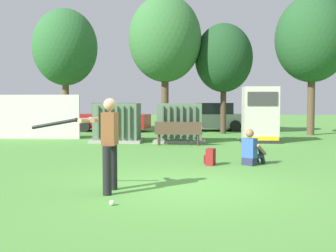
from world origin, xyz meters
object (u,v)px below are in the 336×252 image
object	(u,v)px
transformer_mid_west	(180,123)
sports_ball	(112,203)
parked_car_leftmost	(113,118)
parked_car_left_of_center	(211,118)
transformer_west	(117,123)
generator_enclosure	(260,115)
park_bench	(178,132)
backpack	(210,157)
seated_spectator	(252,151)
batter	(107,140)

from	to	relation	value
transformer_mid_west	sports_ball	size ratio (longest dim) A/B	23.33
parked_car_leftmost	transformer_mid_west	bearing A→B (deg)	-57.23
transformer_mid_west	parked_car_left_of_center	size ratio (longest dim) A/B	0.49
transformer_west	parked_car_leftmost	world-z (taller)	same
generator_enclosure	park_bench	world-z (taller)	generator_enclosure
park_bench	backpack	size ratio (longest dim) A/B	4.15
sports_ball	generator_enclosure	bearing A→B (deg)	70.19
transformer_mid_west	backpack	world-z (taller)	transformer_mid_west
backpack	parked_car_leftmost	distance (m)	13.72
park_bench	backpack	bearing A→B (deg)	-78.08
transformer_mid_west	parked_car_leftmost	bearing A→B (deg)	122.77
transformer_west	sports_ball	xyz separation A→B (m)	(1.94, -10.81, -0.74)
sports_ball	seated_spectator	distance (m)	5.43
sports_ball	parked_car_leftmost	bearing A→B (deg)	101.26
generator_enclosure	parked_car_leftmost	world-z (taller)	generator_enclosure
parked_car_leftmost	parked_car_left_of_center	bearing A→B (deg)	8.52
parked_car_leftmost	backpack	bearing A→B (deg)	-67.93
parked_car_leftmost	sports_ball	bearing A→B (deg)	-78.74
parked_car_leftmost	generator_enclosure	bearing A→B (deg)	-39.41
generator_enclosure	parked_car_left_of_center	world-z (taller)	generator_enclosure
park_bench	parked_car_leftmost	size ratio (longest dim) A/B	0.42
park_bench	seated_spectator	bearing A→B (deg)	-66.22
transformer_mid_west	parked_car_left_of_center	xyz separation A→B (m)	(1.56, 7.22, -0.04)
batter	seated_spectator	distance (m)	4.82
seated_spectator	backpack	size ratio (longest dim) A/B	2.19
generator_enclosure	parked_car_left_of_center	size ratio (longest dim) A/B	0.53
park_bench	backpack	world-z (taller)	park_bench
transformer_west	backpack	bearing A→B (deg)	-59.85
parked_car_left_of_center	sports_ball	bearing A→B (deg)	-97.05
transformer_mid_west	seated_spectator	world-z (taller)	transformer_mid_west
park_bench	parked_car_left_of_center	world-z (taller)	parked_car_left_of_center
seated_spectator	parked_car_left_of_center	xyz separation A→B (m)	(-0.59, 13.43, 0.38)
backpack	park_bench	bearing A→B (deg)	101.92
generator_enclosure	park_bench	bearing A→B (deg)	-154.78
transformer_mid_west	seated_spectator	bearing A→B (deg)	-70.90
batter	seated_spectator	xyz separation A→B (m)	(3.11, 3.64, -0.60)
sports_ball	backpack	bearing A→B (deg)	69.02
transformer_mid_west	seated_spectator	distance (m)	6.58
transformer_mid_west	parked_car_left_of_center	world-z (taller)	same
park_bench	parked_car_leftmost	world-z (taller)	parked_car_leftmost
transformer_west	parked_car_leftmost	xyz separation A→B (m)	(-1.49, 6.40, -0.04)
generator_enclosure	backpack	size ratio (longest dim) A/B	5.23
transformer_west	park_bench	xyz separation A→B (m)	(2.60, -1.28, -0.25)
generator_enclosure	batter	bearing A→B (deg)	-112.98
park_bench	seated_spectator	distance (m)	5.36
park_bench	seated_spectator	size ratio (longest dim) A/B	1.90
generator_enclosure	backpack	bearing A→B (deg)	-109.00
parked_car_left_of_center	seated_spectator	bearing A→B (deg)	-87.48
transformer_mid_west	generator_enclosure	world-z (taller)	generator_enclosure
transformer_west	batter	bearing A→B (deg)	-80.45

